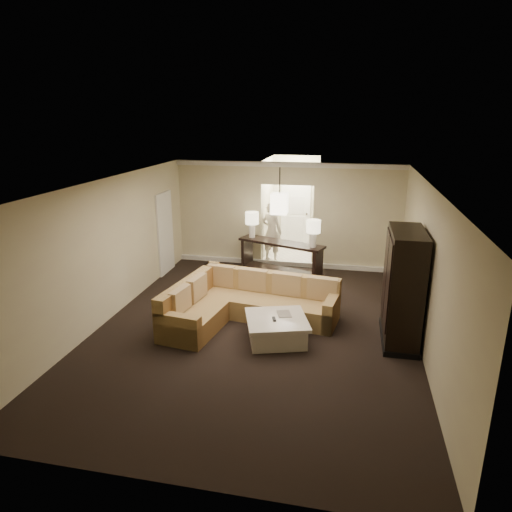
% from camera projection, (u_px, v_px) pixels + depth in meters
% --- Properties ---
extents(ground, '(8.00, 8.00, 0.00)m').
position_uv_depth(ground, '(256.00, 329.00, 8.82)').
color(ground, black).
rests_on(ground, ground).
extents(wall_back, '(6.00, 0.04, 2.80)m').
position_uv_depth(wall_back, '(287.00, 215.00, 12.15)').
color(wall_back, beige).
rests_on(wall_back, ground).
extents(wall_front, '(6.00, 0.04, 2.80)m').
position_uv_depth(wall_front, '(176.00, 377.00, 4.67)').
color(wall_front, beige).
rests_on(wall_front, ground).
extents(wall_left, '(0.04, 8.00, 2.80)m').
position_uv_depth(wall_left, '(107.00, 250.00, 8.99)').
color(wall_left, beige).
rests_on(wall_left, ground).
extents(wall_right, '(0.04, 8.00, 2.80)m').
position_uv_depth(wall_right, '(427.00, 271.00, 7.82)').
color(wall_right, beige).
rests_on(wall_right, ground).
extents(ceiling, '(6.00, 8.00, 0.02)m').
position_uv_depth(ceiling, '(256.00, 184.00, 7.99)').
color(ceiling, silver).
rests_on(ceiling, wall_back).
extents(crown_molding, '(6.00, 0.10, 0.12)m').
position_uv_depth(crown_molding, '(287.00, 165.00, 11.70)').
color(crown_molding, silver).
rests_on(crown_molding, wall_back).
extents(baseboard, '(6.00, 0.10, 0.12)m').
position_uv_depth(baseboard, '(285.00, 263.00, 12.50)').
color(baseboard, silver).
rests_on(baseboard, ground).
extents(side_door, '(0.05, 0.90, 2.10)m').
position_uv_depth(side_door, '(165.00, 233.00, 11.71)').
color(side_door, white).
rests_on(side_door, ground).
extents(foyer, '(1.44, 2.02, 2.80)m').
position_uv_depth(foyer, '(293.00, 209.00, 13.43)').
color(foyer, white).
rests_on(foyer, ground).
extents(sectional_sofa, '(3.25, 2.46, 0.88)m').
position_uv_depth(sectional_sofa, '(242.00, 304.00, 9.10)').
color(sectional_sofa, brown).
rests_on(sectional_sofa, ground).
extents(coffee_table, '(1.36, 1.36, 0.45)m').
position_uv_depth(coffee_table, '(276.00, 329.00, 8.33)').
color(coffee_table, beige).
rests_on(coffee_table, ground).
extents(console_table, '(2.31, 1.25, 0.88)m').
position_uv_depth(console_table, '(281.00, 255.00, 11.66)').
color(console_table, black).
rests_on(console_table, ground).
extents(armoire, '(0.62, 1.44, 2.07)m').
position_uv_depth(armoire, '(402.00, 289.00, 8.11)').
color(armoire, black).
rests_on(armoire, ground).
extents(drink_table, '(0.48, 0.48, 0.60)m').
position_uv_depth(drink_table, '(319.00, 290.00, 9.60)').
color(drink_table, black).
rests_on(drink_table, ground).
extents(table_lamp_left, '(0.35, 0.35, 0.67)m').
position_uv_depth(table_lamp_left, '(252.00, 221.00, 11.86)').
color(table_lamp_left, white).
rests_on(table_lamp_left, console_table).
extents(table_lamp_right, '(0.35, 0.35, 0.67)m').
position_uv_depth(table_lamp_right, '(313.00, 229.00, 10.99)').
color(table_lamp_right, white).
rests_on(table_lamp_right, console_table).
extents(pendant_light, '(0.38, 0.38, 1.09)m').
position_uv_depth(pendant_light, '(279.00, 204.00, 10.77)').
color(pendant_light, black).
rests_on(pendant_light, ceiling).
extents(person, '(0.80, 0.69, 1.87)m').
position_uv_depth(person, '(272.00, 229.00, 12.65)').
color(person, beige).
rests_on(person, ground).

